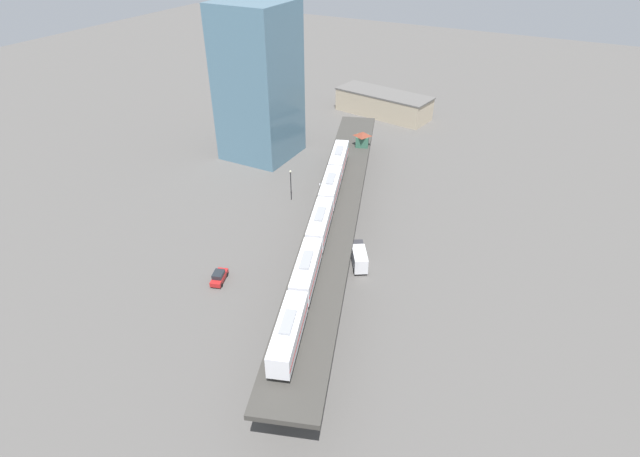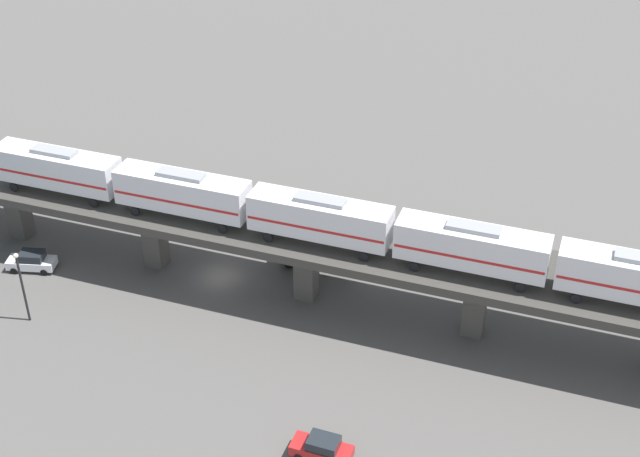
{
  "view_description": "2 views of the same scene",
  "coord_description": "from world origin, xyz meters",
  "px_view_note": "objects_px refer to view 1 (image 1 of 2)",
  "views": [
    {
      "loc": [
        34.29,
        -71.16,
        53.29
      ],
      "look_at": [
        2.03,
        -10.17,
        8.41
      ],
      "focal_mm": 28.0,
      "sensor_mm": 36.0,
      "label": 1
    },
    {
      "loc": [
        -46.47,
        -48.89,
        48.15
      ],
      "look_at": [
        2.03,
        -10.17,
        8.41
      ],
      "focal_mm": 50.0,
      "sensor_mm": 36.0,
      "label": 2
    }
  ],
  "objects_px": {
    "street_car_red": "(219,277)",
    "street_lamp": "(291,183)",
    "signal_hut": "(362,139)",
    "street_car_white": "(324,189)",
    "office_tower": "(258,83)",
    "subway_train": "(320,223)",
    "delivery_truck": "(359,256)",
    "warehouse_building": "(383,104)"
  },
  "relations": [
    {
      "from": "street_car_red",
      "to": "street_lamp",
      "type": "distance_m",
      "value": 29.93
    },
    {
      "from": "signal_hut",
      "to": "street_car_white",
      "type": "xyz_separation_m",
      "value": [
        -3.21,
        -12.47,
        -7.77
      ]
    },
    {
      "from": "signal_hut",
      "to": "street_lamp",
      "type": "height_order",
      "value": "signal_hut"
    },
    {
      "from": "street_lamp",
      "to": "street_car_red",
      "type": "bearing_deg",
      "value": -83.38
    },
    {
      "from": "office_tower",
      "to": "street_car_white",
      "type": "bearing_deg",
      "value": -25.25
    },
    {
      "from": "subway_train",
      "to": "signal_hut",
      "type": "xyz_separation_m",
      "value": [
        -8.82,
        37.25,
        -0.74
      ]
    },
    {
      "from": "subway_train",
      "to": "office_tower",
      "type": "relative_size",
      "value": 1.66
    },
    {
      "from": "street_lamp",
      "to": "office_tower",
      "type": "relative_size",
      "value": 0.19
    },
    {
      "from": "subway_train",
      "to": "office_tower",
      "type": "height_order",
      "value": "office_tower"
    },
    {
      "from": "delivery_truck",
      "to": "warehouse_building",
      "type": "relative_size",
      "value": 0.25
    },
    {
      "from": "street_lamp",
      "to": "warehouse_building",
      "type": "height_order",
      "value": "street_lamp"
    },
    {
      "from": "street_car_white",
      "to": "street_car_red",
      "type": "relative_size",
      "value": 0.98
    },
    {
      "from": "signal_hut",
      "to": "delivery_truck",
      "type": "xyz_separation_m",
      "value": [
        14.23,
        -32.93,
        -6.95
      ]
    },
    {
      "from": "subway_train",
      "to": "delivery_truck",
      "type": "distance_m",
      "value": 10.35
    },
    {
      "from": "signal_hut",
      "to": "delivery_truck",
      "type": "bearing_deg",
      "value": -66.63
    },
    {
      "from": "signal_hut",
      "to": "street_car_white",
      "type": "bearing_deg",
      "value": -104.42
    },
    {
      "from": "subway_train",
      "to": "street_car_white",
      "type": "height_order",
      "value": "subway_train"
    },
    {
      "from": "office_tower",
      "to": "delivery_truck",
      "type": "bearing_deg",
      "value": -37.65
    },
    {
      "from": "street_car_red",
      "to": "street_lamp",
      "type": "xyz_separation_m",
      "value": [
        -3.43,
        29.57,
        3.17
      ]
    },
    {
      "from": "subway_train",
      "to": "warehouse_building",
      "type": "bearing_deg",
      "value": 103.92
    },
    {
      "from": "street_car_white",
      "to": "office_tower",
      "type": "height_order",
      "value": "office_tower"
    },
    {
      "from": "office_tower",
      "to": "street_lamp",
      "type": "bearing_deg",
      "value": -42.74
    },
    {
      "from": "subway_train",
      "to": "street_car_white",
      "type": "bearing_deg",
      "value": 115.9
    },
    {
      "from": "subway_train",
      "to": "warehouse_building",
      "type": "relative_size",
      "value": 2.01
    },
    {
      "from": "delivery_truck",
      "to": "warehouse_building",
      "type": "height_order",
      "value": "warehouse_building"
    },
    {
      "from": "warehouse_building",
      "to": "subway_train",
      "type": "bearing_deg",
      "value": -76.08
    },
    {
      "from": "subway_train",
      "to": "signal_hut",
      "type": "height_order",
      "value": "subway_train"
    },
    {
      "from": "warehouse_building",
      "to": "office_tower",
      "type": "relative_size",
      "value": 0.83
    },
    {
      "from": "street_car_white",
      "to": "street_lamp",
      "type": "relative_size",
      "value": 0.67
    },
    {
      "from": "delivery_truck",
      "to": "street_lamp",
      "type": "xyz_separation_m",
      "value": [
        -22.26,
        14.35,
        2.35
      ]
    },
    {
      "from": "warehouse_building",
      "to": "delivery_truck",
      "type": "bearing_deg",
      "value": -71.32
    },
    {
      "from": "warehouse_building",
      "to": "signal_hut",
      "type": "bearing_deg",
      "value": -75.51
    },
    {
      "from": "subway_train",
      "to": "street_car_red",
      "type": "distance_m",
      "value": 19.27
    },
    {
      "from": "signal_hut",
      "to": "warehouse_building",
      "type": "height_order",
      "value": "signal_hut"
    },
    {
      "from": "warehouse_building",
      "to": "office_tower",
      "type": "height_order",
      "value": "office_tower"
    },
    {
      "from": "signal_hut",
      "to": "street_car_red",
      "type": "bearing_deg",
      "value": -95.45
    },
    {
      "from": "office_tower",
      "to": "street_car_red",
      "type": "bearing_deg",
      "value": -64.8
    },
    {
      "from": "street_car_red",
      "to": "street_lamp",
      "type": "relative_size",
      "value": 0.68
    },
    {
      "from": "street_car_white",
      "to": "office_tower",
      "type": "relative_size",
      "value": 0.13
    },
    {
      "from": "delivery_truck",
      "to": "office_tower",
      "type": "relative_size",
      "value": 0.2
    },
    {
      "from": "office_tower",
      "to": "warehouse_building",
      "type": "bearing_deg",
      "value": 67.76
    },
    {
      "from": "street_car_white",
      "to": "office_tower",
      "type": "bearing_deg",
      "value": 154.75
    }
  ]
}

